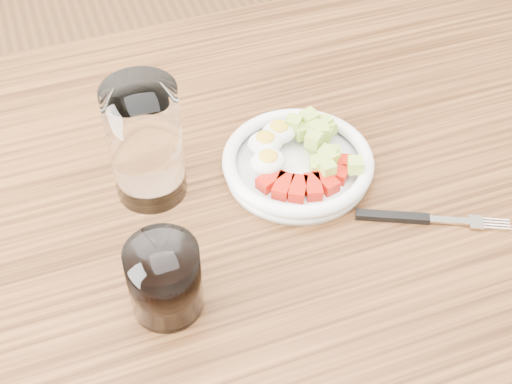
% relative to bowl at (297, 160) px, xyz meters
% --- Properties ---
extents(dining_table, '(1.50, 0.90, 0.77)m').
position_rel_bowl_xyz_m(dining_table, '(-0.06, -0.06, -0.12)').
color(dining_table, brown).
rests_on(dining_table, ground).
extents(bowl, '(0.20, 0.20, 0.05)m').
position_rel_bowl_xyz_m(bowl, '(0.00, 0.00, 0.00)').
color(bowl, white).
rests_on(bowl, dining_table).
extents(fork, '(0.18, 0.09, 0.01)m').
position_rel_bowl_xyz_m(fork, '(0.10, -0.13, -0.01)').
color(fork, black).
rests_on(fork, dining_table).
extents(water_glass, '(0.09, 0.09, 0.16)m').
position_rel_bowl_xyz_m(water_glass, '(-0.19, 0.03, 0.06)').
color(water_glass, white).
rests_on(water_glass, dining_table).
extents(coffee_glass, '(0.08, 0.08, 0.09)m').
position_rel_bowl_xyz_m(coffee_glass, '(-0.22, -0.15, 0.03)').
color(coffee_glass, white).
rests_on(coffee_glass, dining_table).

